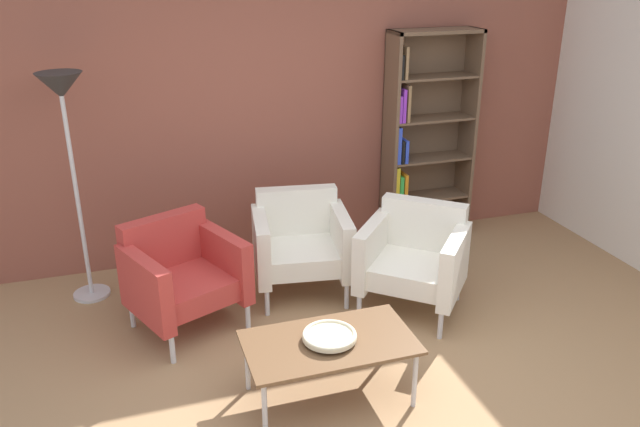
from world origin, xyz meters
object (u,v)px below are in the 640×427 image
Objects in this scene: armchair_spare_guest at (414,257)px; floor_lamp_torchiere at (64,114)px; bookshelf_tall at (421,141)px; armchair_corner_red at (182,273)px; armchair_near_window at (300,242)px; coffee_table_low at (329,345)px; decorative_bowl at (329,336)px.

floor_lamp_torchiere reaches higher than armchair_spare_guest.
armchair_spare_guest is 0.55× the size of floor_lamp_torchiere.
armchair_corner_red is (-2.28, -0.93, -0.51)m from bookshelf_tall.
floor_lamp_torchiere is at bearing 174.25° from armchair_near_window.
bookshelf_tall is at bearing -0.99° from armchair_corner_red.
armchair_spare_guest is at bearing -21.60° from floor_lamp_torchiere.
floor_lamp_torchiere reaches higher than coffee_table_low.
coffee_table_low is at bearing -127.57° from bookshelf_tall.
decorative_bowl is 0.40× the size of armchair_near_window.
coffee_table_low is at bearing -97.68° from armchair_spare_guest.
floor_lamp_torchiere is (-1.38, 1.75, 1.01)m from decorative_bowl.
armchair_corner_red is at bearing -45.40° from floor_lamp_torchiere.
floor_lamp_torchiere is at bearing -160.63° from armchair_spare_guest.
coffee_table_low is 1.05× the size of armchair_spare_guest.
armchair_near_window is 0.85× the size of armchair_spare_guest.
bookshelf_tall is at bearing 103.89° from armchair_spare_guest.
armchair_near_window is at bearing -8.20° from armchair_corner_red.
armchair_spare_guest is at bearing 41.34° from coffee_table_low.
bookshelf_tall is at bearing 52.43° from coffee_table_low.
floor_lamp_torchiere reaches higher than decorative_bowl.
decorative_bowl is 2.45m from floor_lamp_torchiere.
armchair_near_window is at bearing -153.16° from bookshelf_tall.
floor_lamp_torchiere is (-1.60, 0.41, 1.03)m from armchair_near_window.
armchair_near_window is at bearing -174.00° from armchair_spare_guest.
bookshelf_tall is 5.94× the size of decorative_bowl.
armchair_near_window is at bearing 80.84° from coffee_table_low.
decorative_bowl is 1.26m from armchair_spare_guest.
armchair_spare_guest is (1.67, -0.26, 0.00)m from armchair_corner_red.
armchair_near_window is at bearing -14.41° from floor_lamp_torchiere.
armchair_near_window is (0.22, 1.34, 0.05)m from coffee_table_low.
decorative_bowl is at bearing -79.54° from armchair_corner_red.
decorative_bowl is at bearing -97.68° from armchair_spare_guest.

